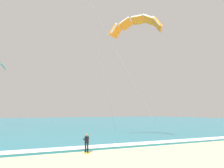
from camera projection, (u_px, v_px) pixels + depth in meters
sea at (9, 123)px, 76.30m from camera, size 200.00×120.00×0.20m
surf_foam at (78, 148)px, 24.33m from camera, size 200.00×2.03×0.04m
surfboard at (87, 153)px, 22.69m from camera, size 0.63×1.45×0.09m
kitesurfer at (87, 142)px, 22.80m from camera, size 0.56×0.56×1.69m
kite_primary at (137, 24)px, 34.79m from camera, size 12.06×9.32×15.42m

